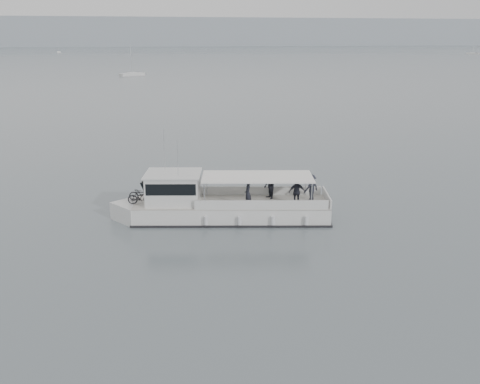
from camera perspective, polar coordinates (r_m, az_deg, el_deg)
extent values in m
plane|color=#505A5E|center=(32.80, 2.46, -1.86)|extent=(1400.00, 1400.00, 0.00)
cube|color=#939EA8|center=(590.24, -11.61, 16.36)|extent=(1400.00, 90.00, 28.00)
cube|color=silver|center=(30.96, -0.91, -2.16)|extent=(11.43, 5.12, 1.20)
cube|color=silver|center=(31.52, -11.02, -2.13)|extent=(2.94, 2.94, 1.20)
cube|color=beige|center=(30.78, -0.91, -1.10)|extent=(11.43, 5.12, 0.06)
cube|color=black|center=(31.08, -0.90, -2.80)|extent=(11.64, 5.27, 0.17)
cube|color=silver|center=(32.08, 2.08, 0.13)|extent=(7.24, 1.58, 0.55)
cube|color=silver|center=(29.37, 2.30, -1.41)|extent=(7.24, 1.58, 0.55)
cube|color=silver|center=(31.12, 9.24, -0.59)|extent=(0.69, 2.91, 0.55)
cube|color=silver|center=(30.76, -7.11, 0.38)|extent=(3.39, 3.03, 1.66)
cube|color=black|center=(30.92, -9.75, 0.62)|extent=(0.97, 2.36, 1.07)
cube|color=black|center=(30.68, -7.13, 0.87)|extent=(3.22, 3.03, 0.65)
cube|color=silver|center=(30.53, -7.17, 1.96)|extent=(3.61, 3.25, 0.09)
cube|color=white|center=(30.37, 1.86, 1.64)|extent=(6.70, 3.98, 0.07)
cylinder|color=silver|center=(29.37, -3.82, -0.44)|extent=(0.07, 0.07, 1.52)
cylinder|color=silver|center=(31.85, -3.55, 0.90)|extent=(0.07, 0.07, 1.52)
cylinder|color=silver|center=(29.60, 7.65, -0.42)|extent=(0.07, 0.07, 1.52)
cylinder|color=silver|center=(32.06, 7.05, 0.91)|extent=(0.07, 0.07, 1.52)
cylinder|color=silver|center=(31.13, -8.08, 4.47)|extent=(0.03, 0.03, 2.40)
cylinder|color=silver|center=(29.63, -6.67, 3.55)|extent=(0.03, 0.03, 2.03)
cylinder|color=silver|center=(29.46, -3.64, -3.07)|extent=(0.26, 0.26, 0.46)
cylinder|color=silver|center=(29.41, -0.04, -3.07)|extent=(0.26, 0.26, 0.46)
cylinder|color=silver|center=(29.47, 3.55, -3.06)|extent=(0.26, 0.26, 0.46)
cylinder|color=silver|center=(29.65, 7.11, -3.04)|extent=(0.26, 0.26, 0.46)
imported|color=black|center=(31.49, -10.34, -0.17)|extent=(1.66, 0.86, 0.83)
imported|color=black|center=(30.79, -10.58, -0.52)|extent=(1.51, 0.70, 0.88)
imported|color=#22242E|center=(29.76, 0.84, -0.15)|extent=(0.41, 0.59, 1.55)
imported|color=#22242E|center=(31.23, 3.16, 0.62)|extent=(0.66, 0.81, 1.55)
imported|color=#22242E|center=(30.20, 6.08, 0.00)|extent=(0.95, 0.51, 1.55)
imported|color=#22242E|center=(31.20, 7.59, 0.48)|extent=(1.15, 0.92, 1.55)
cube|color=silver|center=(368.87, -18.77, 13.94)|extent=(3.11, 6.94, 0.75)
cube|color=silver|center=(368.86, -18.77, 13.99)|extent=(2.20, 2.59, 0.45)
cylinder|color=silver|center=(368.79, -18.83, 14.56)|extent=(0.08, 0.08, 7.36)
cube|color=silver|center=(149.07, -11.45, 12.18)|extent=(6.99, 5.18, 0.75)
cube|color=silver|center=(149.05, -11.45, 12.31)|extent=(3.00, 2.81, 0.45)
cylinder|color=silver|center=(148.86, -11.54, 13.73)|extent=(0.08, 0.08, 7.46)
cube|color=silver|center=(353.42, 23.57, 13.40)|extent=(6.40, 6.41, 0.75)
cube|color=silver|center=(353.41, 23.58, 13.45)|extent=(3.06, 3.06, 0.45)
cylinder|color=silver|center=(353.33, 23.65, 14.05)|extent=(0.08, 0.08, 7.55)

